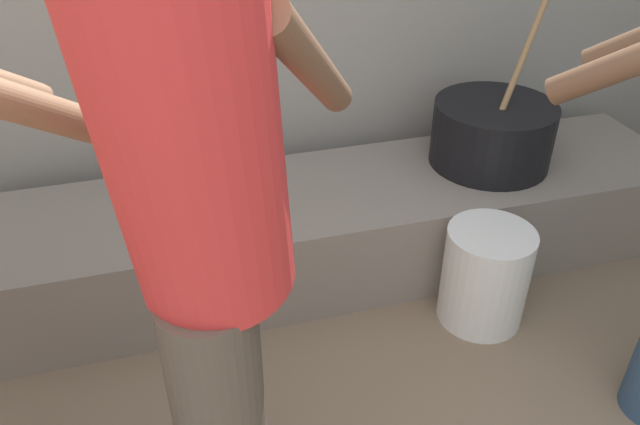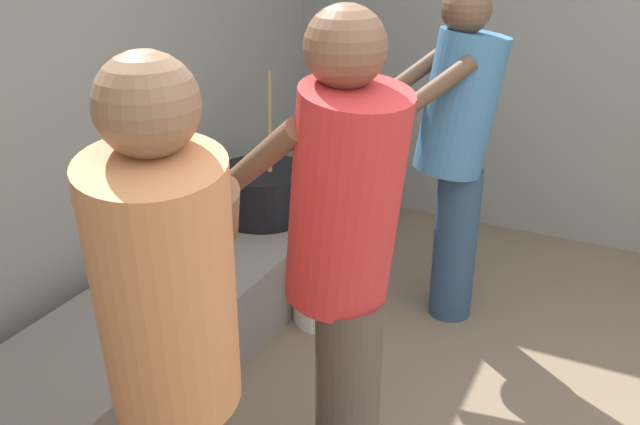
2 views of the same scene
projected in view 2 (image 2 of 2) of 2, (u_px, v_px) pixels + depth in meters
hearth_ledge at (200, 303)px, 3.13m from camera, size 2.74×0.60×0.36m
cooking_pot_main at (263, 192)px, 3.52m from camera, size 0.47×0.47×0.70m
cook_in_red_shirt at (344, 254)px, 1.97m from camera, size 0.62×0.74×1.61m
cook_in_blue_shirt at (457, 141)px, 3.04m from camera, size 0.64×0.71×1.54m
cook_in_orange_shirt at (172, 355)px, 1.56m from camera, size 0.72×0.64×1.58m
bucket_white_plastic at (324, 285)px, 3.27m from camera, size 0.30×0.30×0.37m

